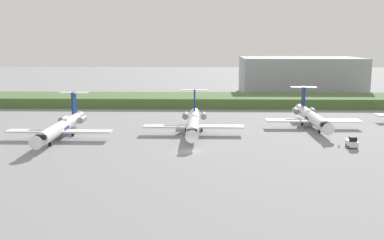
{
  "coord_description": "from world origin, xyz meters",
  "views": [
    {
      "loc": [
        2.8,
        -86.39,
        21.26
      ],
      "look_at": [
        0.0,
        18.04,
        3.0
      ],
      "focal_mm": 42.88,
      "sensor_mm": 36.0,
      "label": 1
    }
  ],
  "objects": [
    {
      "name": "regional_jet_second",
      "position": [
        -28.5,
        11.45,
        2.54
      ],
      "size": [
        22.81,
        31.0,
        9.0
      ],
      "color": "white",
      "rests_on": "ground"
    },
    {
      "name": "safety_cone_mid_marker",
      "position": [
        29.94,
        4.14,
        0.28
      ],
      "size": [
        0.44,
        0.44,
        0.55
      ],
      "primitive_type": "cone",
      "color": "orange",
      "rests_on": "ground"
    },
    {
      "name": "baggage_tug",
      "position": [
        32.42,
        3.89,
        1.0
      ],
      "size": [
        1.72,
        3.2,
        2.3
      ],
      "color": "silver",
      "rests_on": "ground"
    },
    {
      "name": "ground_plane",
      "position": [
        0.0,
        30.0,
        0.0
      ],
      "size": [
        500.0,
        500.0,
        0.0
      ],
      "primitive_type": "plane",
      "color": "gray"
    },
    {
      "name": "safety_cone_rear_marker",
      "position": [
        32.3,
        4.02,
        0.28
      ],
      "size": [
        0.44,
        0.44,
        0.55
      ],
      "primitive_type": "cone",
      "color": "orange",
      "rests_on": "ground"
    },
    {
      "name": "safety_cone_front_marker",
      "position": [
        26.88,
        3.73,
        0.28
      ],
      "size": [
        0.44,
        0.44,
        0.55
      ],
      "primitive_type": "cone",
      "color": "orange",
      "rests_on": "ground"
    },
    {
      "name": "grass_berm",
      "position": [
        0.0,
        64.57,
        1.58
      ],
      "size": [
        320.0,
        20.0,
        3.17
      ],
      "primitive_type": "cube",
      "color": "#4C6B38",
      "rests_on": "ground"
    },
    {
      "name": "regional_jet_fourth",
      "position": [
        29.45,
        26.15,
        2.54
      ],
      "size": [
        22.81,
        31.0,
        9.0
      ],
      "color": "white",
      "rests_on": "ground"
    },
    {
      "name": "regional_jet_third",
      "position": [
        0.39,
        17.71,
        2.54
      ],
      "size": [
        22.81,
        31.0,
        9.0
      ],
      "color": "white",
      "rests_on": "ground"
    },
    {
      "name": "distant_hangar",
      "position": [
        40.47,
        95.92,
        7.27
      ],
      "size": [
        45.74,
        29.25,
        14.53
      ],
      "primitive_type": "cube",
      "color": "#9EA3AD",
      "rests_on": "ground"
    }
  ]
}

